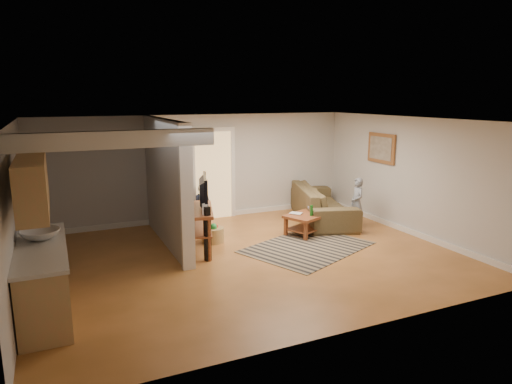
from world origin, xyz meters
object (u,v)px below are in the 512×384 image
(coffee_table, at_px, (310,217))
(sofa, at_px, (321,219))
(toy_basket, at_px, (213,234))
(toddler, at_px, (202,222))
(tv_console, at_px, (200,212))
(child, at_px, (356,227))
(speaker_left, at_px, (207,234))
(speaker_right, at_px, (177,219))

(coffee_table, bearing_deg, sofa, 45.38)
(toy_basket, bearing_deg, toddler, 80.41)
(tv_console, relative_size, child, 1.26)
(sofa, bearing_deg, toy_basket, 118.58)
(child, height_order, toddler, child)
(coffee_table, height_order, toy_basket, coffee_table)
(speaker_left, xyz_separation_m, toddler, (0.69, 2.54, -0.50))
(sofa, height_order, tv_console, tv_console)
(speaker_right, xyz_separation_m, toy_basket, (0.66, -0.25, -0.33))
(sofa, xyz_separation_m, tv_console, (-3.37, -1.03, 0.77))
(tv_console, relative_size, toddler, 1.56)
(speaker_right, distance_m, toy_basket, 0.78)
(sofa, relative_size, speaker_right, 2.76)
(speaker_right, height_order, toy_basket, speaker_right)
(toy_basket, bearing_deg, speaker_right, 159.68)
(toy_basket, height_order, toddler, toddler)
(sofa, distance_m, toddler, 2.87)
(sofa, height_order, toddler, toddler)
(sofa, distance_m, toy_basket, 3.03)
(sofa, relative_size, tv_console, 1.91)
(coffee_table, relative_size, child, 1.14)
(tv_console, height_order, speaker_right, tv_console)
(coffee_table, relative_size, toddler, 1.40)
(sofa, xyz_separation_m, child, (0.37, -0.88, 0.00))
(speaker_left, relative_size, speaker_right, 1.02)
(speaker_left, distance_m, child, 3.87)
(child, distance_m, toddler, 3.58)
(tv_console, bearing_deg, speaker_left, -77.20)
(sofa, bearing_deg, toddler, 87.90)
(sofa, relative_size, toy_basket, 5.97)
(toy_basket, relative_size, child, 0.40)
(tv_console, relative_size, speaker_left, 1.42)
(sofa, height_order, coffee_table, coffee_table)
(coffee_table, relative_size, tv_console, 0.90)
(coffee_table, height_order, tv_console, tv_console)
(tv_console, distance_m, speaker_right, 0.78)
(coffee_table, bearing_deg, speaker_left, -163.99)
(tv_console, bearing_deg, toddler, 87.68)
(child, bearing_deg, speaker_right, -86.60)
(tv_console, bearing_deg, child, 18.49)
(speaker_right, distance_m, toddler, 1.67)
(sofa, distance_m, tv_console, 3.61)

